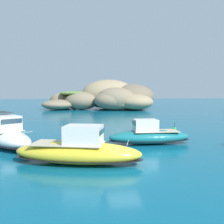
{
  "coord_description": "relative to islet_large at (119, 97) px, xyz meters",
  "views": [
    {
      "loc": [
        -3.53,
        -18.33,
        5.74
      ],
      "look_at": [
        1.69,
        18.88,
        2.76
      ],
      "focal_mm": 40.22,
      "sensor_mm": 36.0,
      "label": 1
    }
  ],
  "objects": [
    {
      "name": "motorboat_yellow",
      "position": [
        -13.97,
        -63.42,
        -2.92
      ],
      "size": [
        11.02,
        5.88,
        3.11
      ],
      "color": "yellow",
      "rests_on": "ground"
    },
    {
      "name": "islet_large",
      "position": [
        0.0,
        0.0,
        0.0
      ],
      "size": [
        26.51,
        25.89,
        10.11
      ],
      "color": "#9E8966",
      "rests_on": "ground"
    },
    {
      "name": "channel_buoy",
      "position": [
        0.26,
        -48.27,
        -3.62
      ],
      "size": [
        0.56,
        0.56,
        1.48
      ],
      "color": "green",
      "rests_on": "ground"
    },
    {
      "name": "motorboat_white",
      "position": [
        -21.75,
        -55.59,
        -2.85
      ],
      "size": [
        9.26,
        11.02,
        3.49
      ],
      "color": "white",
      "rests_on": "ground"
    },
    {
      "name": "ground_plane",
      "position": [
        -10.5,
        -65.08,
        -3.96
      ],
      "size": [
        400.0,
        400.0,
        0.0
      ],
      "primitive_type": "plane",
      "color": "#0C5B7A"
    },
    {
      "name": "islet_small",
      "position": [
        -16.44,
        2.14,
        -1.24
      ],
      "size": [
        20.65,
        17.5,
        6.13
      ],
      "color": "#9E8966",
      "rests_on": "ground"
    },
    {
      "name": "motorboat_teal",
      "position": [
        -6.14,
        -56.71,
        -3.05
      ],
      "size": [
        9.33,
        2.96,
        2.73
      ],
      "color": "#19727A",
      "rests_on": "ground"
    }
  ]
}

